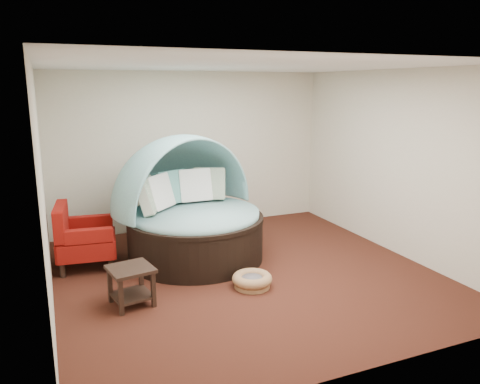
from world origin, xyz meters
name	(u,v)px	position (x,y,z in m)	size (l,w,h in m)	color
floor	(246,274)	(0.00, 0.00, 0.00)	(5.00, 5.00, 0.00)	#461D14
wall_back	(191,151)	(0.00, 2.50, 1.40)	(5.00, 5.00, 0.00)	beige
wall_front	(364,226)	(0.00, -2.50, 1.40)	(5.00, 5.00, 0.00)	beige
wall_left	(43,191)	(-2.50, 0.00, 1.40)	(5.00, 5.00, 0.00)	beige
wall_right	(396,163)	(2.50, 0.00, 1.40)	(5.00, 5.00, 0.00)	beige
ceiling	(247,66)	(0.00, 0.00, 2.80)	(5.00, 5.00, 0.00)	white
canopy_daybed	(190,202)	(-0.51, 0.95, 0.86)	(2.66, 2.63, 1.86)	black
pet_basket	(252,280)	(-0.10, -0.44, 0.09)	(0.67, 0.67, 0.18)	olive
red_armchair	(82,238)	(-2.06, 1.14, 0.43)	(0.89, 0.90, 0.94)	black
side_table	(131,281)	(-1.63, -0.33, 0.30)	(0.57, 0.57, 0.47)	black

